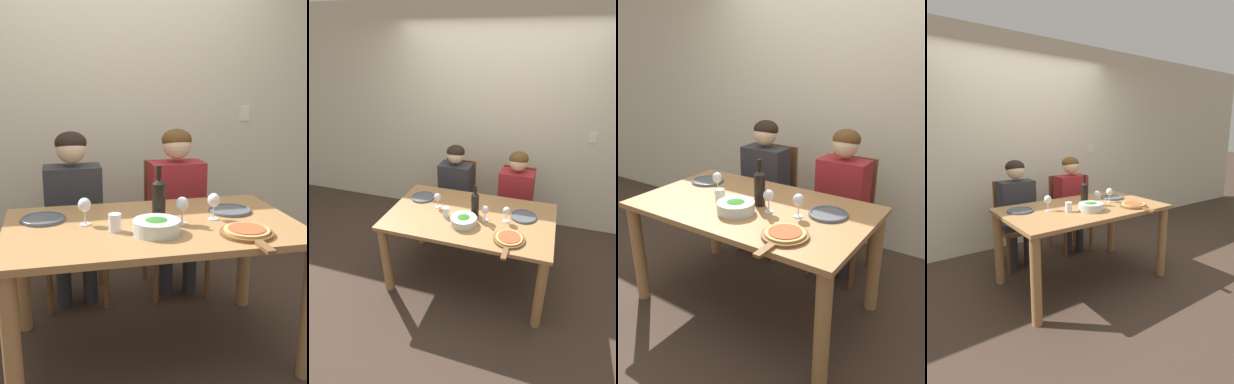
# 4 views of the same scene
# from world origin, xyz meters

# --- Properties ---
(ground_plane) EXTENTS (40.00, 40.00, 0.00)m
(ground_plane) POSITION_xyz_m (0.00, 0.00, 0.00)
(ground_plane) COLOR #3D2D23
(back_wall) EXTENTS (10.00, 0.06, 2.70)m
(back_wall) POSITION_xyz_m (0.00, 1.35, 1.35)
(back_wall) COLOR beige
(back_wall) RESTS_ON ground
(dining_table) EXTENTS (1.59, 0.93, 0.77)m
(dining_table) POSITION_xyz_m (0.00, 0.00, 0.64)
(dining_table) COLOR #9E7042
(dining_table) RESTS_ON ground
(chair_left) EXTENTS (0.42, 0.42, 0.95)m
(chair_left) POSITION_xyz_m (-0.39, 0.82, 0.50)
(chair_left) COLOR brown
(chair_left) RESTS_ON ground
(chair_right) EXTENTS (0.42, 0.42, 0.95)m
(chair_right) POSITION_xyz_m (0.33, 0.82, 0.50)
(chair_right) COLOR brown
(chair_right) RESTS_ON ground
(person_woman) EXTENTS (0.47, 0.51, 1.20)m
(person_woman) POSITION_xyz_m (-0.39, 0.71, 0.72)
(person_woman) COLOR #28282D
(person_woman) RESTS_ON ground
(person_man) EXTENTS (0.47, 0.51, 1.20)m
(person_man) POSITION_xyz_m (0.33, 0.71, 0.72)
(person_man) COLOR #28282D
(person_man) RESTS_ON ground
(wine_bottle) EXTENTS (0.07, 0.07, 0.32)m
(wine_bottle) POSITION_xyz_m (0.04, 0.02, 0.90)
(wine_bottle) COLOR black
(wine_bottle) RESTS_ON dining_table
(broccoli_bowl) EXTENTS (0.24, 0.24, 0.08)m
(broccoli_bowl) POSITION_xyz_m (-0.02, -0.16, 0.81)
(broccoli_bowl) COLOR silver
(broccoli_bowl) RESTS_ON dining_table
(dinner_plate_left) EXTENTS (0.25, 0.25, 0.02)m
(dinner_plate_left) POSITION_xyz_m (-0.58, 0.19, 0.78)
(dinner_plate_left) COLOR #4C5156
(dinner_plate_left) RESTS_ON dining_table
(dinner_plate_right) EXTENTS (0.25, 0.25, 0.02)m
(dinner_plate_right) POSITION_xyz_m (0.49, 0.12, 0.78)
(dinner_plate_right) COLOR #4C5156
(dinner_plate_right) RESTS_ON dining_table
(pizza_on_board) EXTENTS (0.27, 0.41, 0.04)m
(pizza_on_board) POSITION_xyz_m (0.42, -0.29, 0.79)
(pizza_on_board) COLOR brown
(pizza_on_board) RESTS_ON dining_table
(wine_glass_left) EXTENTS (0.07, 0.07, 0.15)m
(wine_glass_left) POSITION_xyz_m (-0.36, 0.06, 0.88)
(wine_glass_left) COLOR silver
(wine_glass_left) RESTS_ON dining_table
(wine_glass_right) EXTENTS (0.07, 0.07, 0.15)m
(wine_glass_right) POSITION_xyz_m (0.35, 0.00, 0.88)
(wine_glass_right) COLOR silver
(wine_glass_right) RESTS_ON dining_table
(wine_glass_centre) EXTENTS (0.07, 0.07, 0.15)m
(wine_glass_centre) POSITION_xyz_m (0.15, -0.04, 0.88)
(wine_glass_centre) COLOR silver
(wine_glass_centre) RESTS_ON dining_table
(water_tumbler) EXTENTS (0.07, 0.07, 0.09)m
(water_tumbler) POSITION_xyz_m (-0.22, -0.08, 0.82)
(water_tumbler) COLOR silver
(water_tumbler) RESTS_ON dining_table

